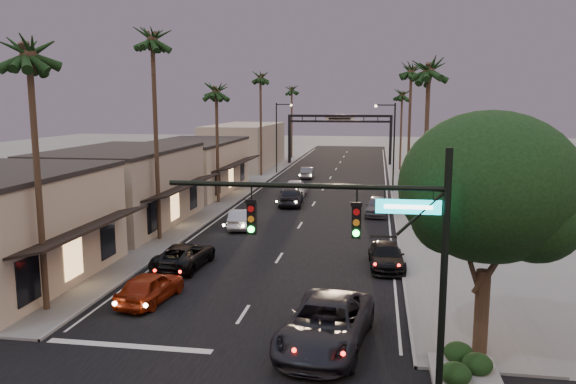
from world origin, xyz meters
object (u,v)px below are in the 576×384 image
(palm_ld, at_px, (260,74))
(curbside_near, at_px, (326,324))
(traffic_signal, at_px, (379,238))
(curbside_black, at_px, (386,256))
(streetlight_left, at_px, (279,132))
(palm_ra, at_px, (429,64))
(palm_rc, at_px, (402,91))
(palm_lc, at_px, (216,86))
(arch, at_px, (340,127))
(palm_lb, at_px, (152,33))
(corner_tree, at_px, (491,193))
(streetlight_right, at_px, (391,140))
(palm_rb, at_px, (411,67))
(palm_la, at_px, (28,43))
(oncoming_pickup, at_px, (185,255))
(oncoming_silver, at_px, (241,219))
(oncoming_red, at_px, (150,287))
(palm_far, at_px, (292,87))

(palm_ld, bearing_deg, curbside_near, -75.39)
(traffic_signal, height_order, curbside_black, traffic_signal)
(streetlight_left, height_order, palm_ra, palm_ra)
(palm_rc, bearing_deg, palm_lc, -121.56)
(curbside_near, relative_size, curbside_black, 1.38)
(arch, height_order, palm_lb, palm_lb)
(corner_tree, height_order, palm_lb, palm_lb)
(arch, bearing_deg, palm_ld, -119.83)
(streetlight_right, height_order, palm_rb, palm_rb)
(streetlight_right, bearing_deg, palm_ld, 147.21)
(palm_la, bearing_deg, streetlight_right, 66.68)
(palm_lc, bearing_deg, palm_rc, 58.44)
(arch, xyz_separation_m, palm_lc, (-8.60, -34.00, 4.94))
(streetlight_right, distance_m, palm_lb, 28.89)
(palm_lc, distance_m, oncoming_pickup, 22.26)
(palm_ld, bearing_deg, palm_la, -90.00)
(palm_ra, relative_size, oncoming_silver, 3.06)
(palm_ra, xyz_separation_m, oncoming_silver, (-12.74, 2.42, -10.73))
(streetlight_left, height_order, oncoming_red, streetlight_left)
(palm_ra, height_order, oncoming_pickup, palm_ra)
(palm_rb, bearing_deg, streetlight_right, 149.24)
(corner_tree, relative_size, palm_lb, 0.58)
(palm_far, bearing_deg, palm_lc, -90.41)
(palm_far, bearing_deg, oncoming_silver, -85.39)
(arch, distance_m, oncoming_pickup, 54.08)
(streetlight_left, height_order, palm_rb, palm_rb)
(oncoming_silver, bearing_deg, palm_la, 67.69)
(streetlight_right, relative_size, palm_ra, 0.68)
(traffic_signal, relative_size, palm_ra, 0.64)
(curbside_near, xyz_separation_m, curbside_black, (2.38, 10.67, -0.22))
(palm_ld, xyz_separation_m, palm_rc, (17.20, 9.00, -1.95))
(traffic_signal, xyz_separation_m, palm_rc, (2.91, 60.00, 5.39))
(palm_ld, xyz_separation_m, oncoming_pickup, (3.74, -38.64, -11.73))
(oncoming_red, bearing_deg, palm_lc, -73.73)
(traffic_signal, height_order, palm_lc, palm_lc)
(palm_lb, distance_m, palm_lc, 14.30)
(oncoming_pickup, height_order, oncoming_silver, oncoming_silver)
(palm_ra, distance_m, oncoming_red, 21.48)
(palm_rb, distance_m, palm_far, 37.98)
(palm_la, bearing_deg, palm_rb, 63.83)
(streetlight_left, xyz_separation_m, oncoming_silver, (2.78, -31.58, -4.62))
(palm_la, bearing_deg, oncoming_red, 24.77)
(palm_la, distance_m, curbside_near, 16.39)
(palm_la, distance_m, palm_rc, 57.63)
(palm_lc, xyz_separation_m, oncoming_pickup, (3.74, -19.64, -9.78))
(palm_ra, xyz_separation_m, curbside_black, (-2.40, -5.97, -10.78))
(palm_la, relative_size, palm_rb, 0.93)
(oncoming_red, bearing_deg, palm_far, -79.65)
(corner_tree, height_order, palm_rb, palm_rb)
(oncoming_silver, bearing_deg, corner_tree, 117.71)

